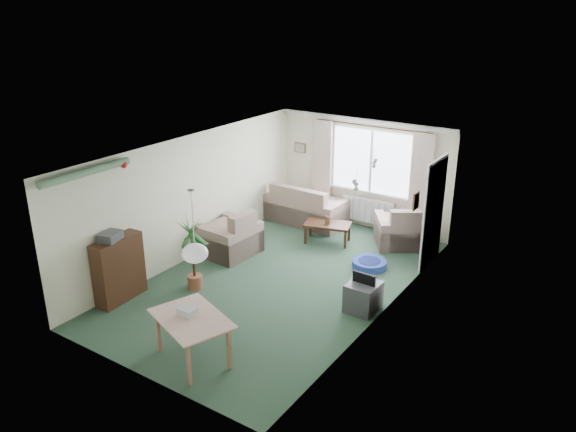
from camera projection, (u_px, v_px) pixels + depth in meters
The scene contains 25 objects.
ground at pixel (279, 281), 10.04m from camera, with size 6.50×6.50×0.00m, color #294533.
window at pixel (372, 161), 11.92m from camera, with size 1.80×0.03×1.30m, color white.
curtain_rod at pixel (372, 126), 11.58m from camera, with size 2.60×0.03×0.03m, color black.
curtain_left at pixel (322, 165), 12.51m from camera, with size 0.45×0.08×2.00m, color beige.
curtain_right at pixel (421, 182), 11.33m from camera, with size 0.45×0.08×2.00m, color beige.
radiator at pixel (368, 210), 12.28m from camera, with size 1.20×0.10×0.55m, color white.
doorway at pixel (434, 214), 10.38m from camera, with size 0.03×0.95×2.00m, color black.
pendant_lamp at pixel (195, 253), 7.62m from camera, with size 0.36×0.36×0.36m, color white.
tinsel_garland at pixel (86, 172), 8.42m from camera, with size 1.60×1.60×0.12m, color #196626.
bauble_cluster_a at pixel (373, 160), 9.28m from camera, with size 0.20×0.20×0.20m, color silver.
bauble_cluster_b at pixel (357, 181), 8.19m from camera, with size 0.20×0.20×0.20m, color silver.
wall_picture_back at pixel (300, 148), 12.83m from camera, with size 0.28×0.03×0.22m, color brown.
wall_picture_right at pixel (416, 201), 9.40m from camera, with size 0.03×0.24×0.30m, color brown.
sofa at pixel (307, 203), 12.59m from camera, with size 1.79×0.95×0.89m, color beige.
armchair_corner at pixel (401, 225), 11.41m from camera, with size 0.96×0.91×0.86m, color beige.
armchair_left at pixel (228, 232), 11.00m from camera, with size 1.03×0.97×0.92m, color beige.
coffee_table at pixel (328, 233), 11.59m from camera, with size 0.93×0.52×0.42m, color black.
photo_frame at pixel (327, 220), 11.46m from camera, with size 0.12×0.02×0.16m, color brown.
bookshelf at pixel (119, 269), 9.25m from camera, with size 0.30×0.90×1.10m, color black.
hifi_box at pixel (110, 236), 8.96m from camera, with size 0.28×0.35×0.14m, color #3C3C42.
houseplant at pixel (193, 254), 9.57m from camera, with size 0.56×0.56×1.30m, color #1C4E1A.
dining_table at pixel (193, 339), 7.72m from camera, with size 1.05×0.70×0.65m, color #9E7955.
gift_box at pixel (187, 312), 7.67m from camera, with size 0.25×0.18×0.12m, color silver.
tv_cube at pixel (363, 297), 9.02m from camera, with size 0.48×0.52×0.48m, color #333337.
pet_bed at pixel (369, 264), 10.55m from camera, with size 0.64×0.64×0.13m, color navy.
Camera 1 is at (5.07, -7.39, 4.68)m, focal length 35.00 mm.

